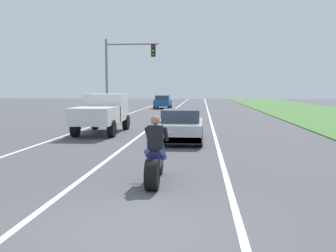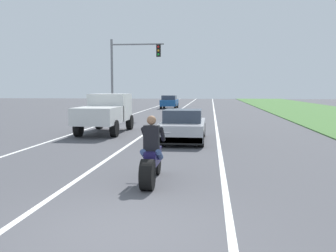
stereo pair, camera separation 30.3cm
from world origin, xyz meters
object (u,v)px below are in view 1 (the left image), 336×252
Objects in this scene: sports_car_silver at (181,127)px; distant_car_far_ahead at (163,102)px; traffic_light_mast_near at (122,66)px; pickup_truck_left_lane_white at (102,111)px; motorcycle_with_rider at (155,159)px.

sports_car_silver is 27.25m from distant_car_far_ahead.
pickup_truck_left_lane_white is at bearing -84.06° from traffic_light_mast_near.
motorcycle_with_rider reaches higher than distant_car_far_ahead.
motorcycle_with_rider is 34.53m from distant_car_far_ahead.
traffic_light_mast_near is at bearing 112.54° from sports_car_silver.
pickup_truck_left_lane_white is at bearing 147.63° from sports_car_silver.
motorcycle_with_rider is 0.46× the size of pickup_truck_left_lane_white.
traffic_light_mast_near is (-4.97, 19.84, 3.37)m from motorcycle_with_rider.
pickup_truck_left_lane_white reaches higher than sports_car_silver.
motorcycle_with_rider is 0.55× the size of distant_car_far_ahead.
sports_car_silver is at bearing 88.37° from motorcycle_with_rider.
motorcycle_with_rider is at bearing -91.63° from sports_car_silver.
pickup_truck_left_lane_white reaches higher than motorcycle_with_rider.
motorcycle_with_rider is at bearing -75.93° from traffic_light_mast_near.
pickup_truck_left_lane_white is (-3.95, 9.99, 0.51)m from motorcycle_with_rider.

